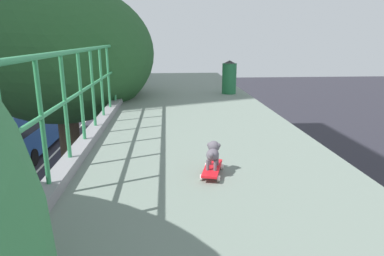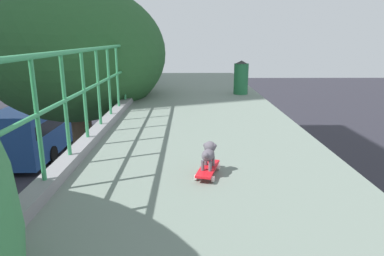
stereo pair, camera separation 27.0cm
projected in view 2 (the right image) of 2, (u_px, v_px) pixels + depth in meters
name	position (u px, v px, depth m)	size (l,w,h in m)	color
city_bus	(48.00, 121.00, 21.79)	(2.76, 10.15, 3.12)	#23498E
roadside_tree_mid	(76.00, 56.00, 8.65)	(4.55, 4.55, 8.25)	brown
toy_skateboard	(208.00, 169.00, 3.75)	(0.31, 0.56, 0.09)	red
small_dog	(209.00, 153.00, 3.72)	(0.19, 0.33, 0.27)	#5D5661
litter_bin	(241.00, 77.00, 9.06)	(0.39, 0.39, 0.89)	#256F41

